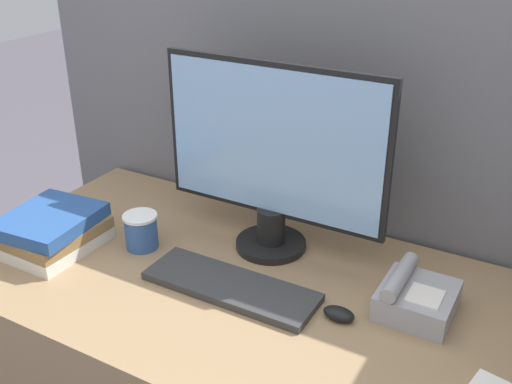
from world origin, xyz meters
The scene contains 7 objects.
cubicle_panel_rear centered at (0.00, 0.82, 0.79)m, with size 2.01×0.04×1.58m.
monitor centered at (-0.07, 0.58, 1.02)m, with size 0.62×0.19×0.51m.
keyboard centered at (-0.06, 0.35, 0.77)m, with size 0.44×0.14×0.02m.
mouse centered at (0.22, 0.37, 0.77)m, with size 0.07×0.05×0.03m.
coffee_cup centered at (-0.38, 0.40, 0.81)m, with size 0.09×0.09×0.10m.
book_stack centered at (-0.59, 0.28, 0.81)m, with size 0.24×0.27×0.10m.
desk_telephone centered at (0.36, 0.48, 0.80)m, with size 0.17×0.18×0.10m.
Camera 1 is at (0.59, -0.68, 1.62)m, focal length 42.00 mm.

